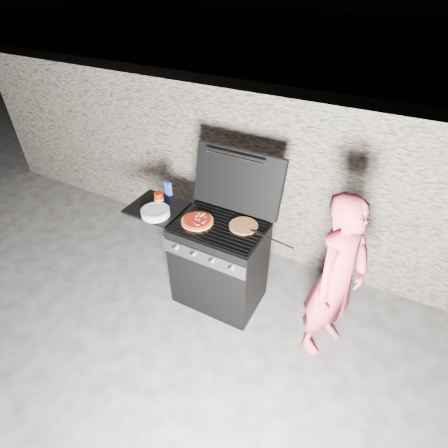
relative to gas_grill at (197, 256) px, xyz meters
The scene contains 10 objects.
ground 0.52m from the gas_grill, ahead, with size 50.00×50.00×0.00m, color #383431.
stone_wall 1.17m from the gas_grill, 76.61° to the left, with size 8.00×0.35×1.80m, color gray.
gas_grill is the anchor object (origin of this frame).
pizza_topped 0.48m from the gas_grill, 35.92° to the right, with size 0.28×0.28×0.03m, color #C07444, non-canonical shape.
pizza_plain 0.65m from the gas_grill, 12.18° to the left, with size 0.25×0.25×0.01m, color gold.
sauce_jar 0.66m from the gas_grill, behind, with size 0.08×0.08×0.13m, color #881900.
blue_carton 0.71m from the gas_grill, 153.02° to the left, with size 0.07×0.04×0.14m, color navy.
plate_stack 0.60m from the gas_grill, 161.41° to the right, with size 0.26×0.26×0.06m, color silver.
person 1.34m from the gas_grill, ahead, with size 0.56×0.37×1.54m, color #D84557.
tongs 0.88m from the gas_grill, ahead, with size 0.01×0.01×0.49m, color black.
Camera 1 is at (1.17, -2.10, 2.76)m, focal length 28.00 mm.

